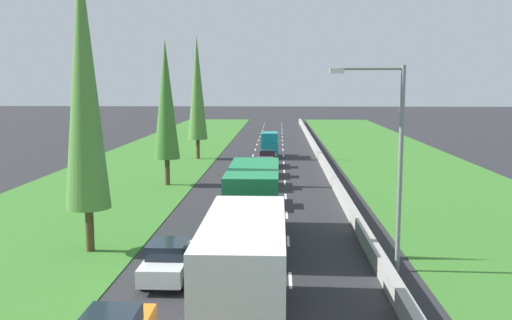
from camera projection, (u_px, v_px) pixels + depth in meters
name	position (u px, v px, depth m)	size (l,w,h in m)	color
ground_plane	(268.00, 159.00, 62.55)	(300.00, 300.00, 0.00)	#28282B
grass_verge_left	(154.00, 158.00, 63.05)	(14.00, 140.00, 0.04)	#387528
grass_verge_right	(399.00, 160.00, 61.97)	(14.00, 140.00, 0.04)	#387528
median_barrier	(319.00, 155.00, 62.26)	(0.44, 120.00, 0.85)	#9E9B93
lane_markings	(268.00, 159.00, 62.55)	(3.64, 116.00, 0.01)	white
white_box_truck_centre_lane	(246.00, 274.00, 18.10)	(2.46, 9.40, 4.18)	black
green_box_truck_centre_lane	(254.00, 203.00, 28.86)	(2.46, 9.40, 4.18)	black
silver_sedan_centre_lane	(260.00, 194.00, 38.47)	(1.82, 4.50, 1.64)	silver
white_sedan_centre_lane	(265.00, 178.00, 45.18)	(1.82, 4.50, 1.64)	white
white_sedan_left_lane	(169.00, 260.00, 23.98)	(1.82, 4.50, 1.64)	white
orange_hatchback_centre_lane	(265.00, 167.00, 50.75)	(1.74, 3.90, 1.72)	orange
red_hatchback_centre_lane	(267.00, 158.00, 56.59)	(1.74, 3.90, 1.72)	red
teal_van_centre_lane	(270.00, 145.00, 64.10)	(1.96, 4.90, 2.82)	teal
poplar_tree_second	(84.00, 80.00, 26.85)	(2.17, 2.17, 14.71)	#4C3823
poplar_tree_third	(166.00, 100.00, 45.42)	(2.10, 2.10, 11.81)	#4C3823
poplar_tree_fourth	(197.00, 88.00, 61.63)	(2.14, 2.14, 13.43)	#4C3823
street_light_mast	(393.00, 154.00, 24.34)	(3.20, 0.28, 9.00)	gray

